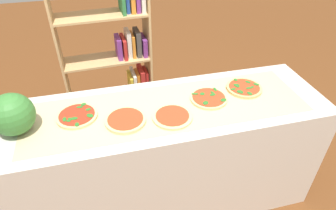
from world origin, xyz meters
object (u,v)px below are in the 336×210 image
pizza_plain_2 (172,116)px  bookshelf (120,62)px  watermelon (12,114)px  pizza_plain_1 (126,120)px  pizza_spinach_3 (209,98)px  pizza_spinach_0 (77,116)px  pizza_spinach_4 (244,88)px

pizza_plain_2 → bookshelf: bearing=101.4°
watermelon → bookshelf: bookshelf is taller
pizza_plain_2 → watermelon: 0.94m
pizza_plain_2 → watermelon: watermelon is taller
pizza_plain_1 → pizza_spinach_3: size_ratio=1.01×
bookshelf → pizza_plain_2: bearing=-78.6°
watermelon → bookshelf: bearing=54.9°
pizza_spinach_0 → watermelon: bearing=-172.1°
pizza_plain_1 → pizza_spinach_3: pizza_spinach_3 is taller
watermelon → bookshelf: (0.71, 1.01, -0.27)m
bookshelf → watermelon: bearing=-125.1°
pizza_spinach_4 → bookshelf: bookshelf is taller
pizza_spinach_0 → pizza_plain_2: (0.59, -0.15, -0.00)m
pizza_plain_1 → watermelon: bearing=173.5°
pizza_spinach_0 → pizza_plain_1: pizza_spinach_0 is taller
bookshelf → pizza_spinach_0: bearing=-110.8°
pizza_plain_2 → pizza_spinach_4: size_ratio=1.01×
pizza_plain_1 → pizza_plain_2: pizza_plain_1 is taller
pizza_plain_1 → pizza_plain_2: bearing=-6.5°
pizza_spinach_0 → bookshelf: 1.04m
pizza_plain_2 → pizza_spinach_4: pizza_spinach_4 is taller
pizza_spinach_0 → bookshelf: bearing=69.2°
pizza_plain_2 → pizza_spinach_3: pizza_spinach_3 is taller
pizza_plain_1 → watermelon: watermelon is taller
pizza_plain_2 → pizza_spinach_4: (0.59, 0.19, 0.00)m
watermelon → pizza_plain_2: bearing=-6.5°
pizza_plain_2 → pizza_plain_1: bearing=173.5°
pizza_spinach_0 → pizza_spinach_4: (1.18, 0.03, 0.00)m
pizza_plain_1 → pizza_spinach_3: (0.59, 0.10, -0.00)m
pizza_plain_1 → bookshelf: (0.07, 1.08, -0.16)m
pizza_spinach_4 → bookshelf: size_ratio=0.15×
pizza_spinach_0 → bookshelf: bookshelf is taller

